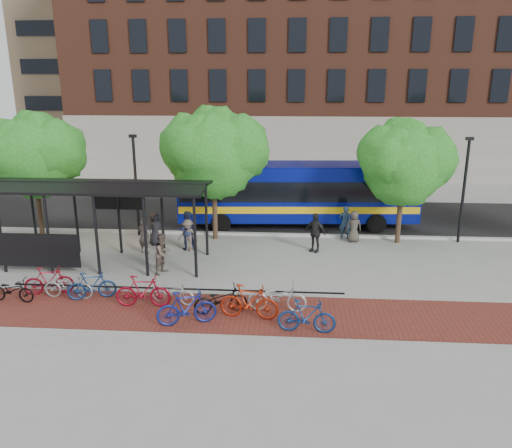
# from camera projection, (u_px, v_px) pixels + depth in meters

# --- Properties ---
(ground) EXTENTS (160.00, 160.00, 0.00)m
(ground) POSITION_uv_depth(u_px,v_px,m) (272.00, 263.00, 21.72)
(ground) COLOR #9E9E99
(ground) RESTS_ON ground
(asphalt_street) EXTENTS (160.00, 8.00, 0.01)m
(asphalt_street) POSITION_uv_depth(u_px,v_px,m) (278.00, 215.00, 29.39)
(asphalt_street) COLOR black
(asphalt_street) RESTS_ON ground
(curb) EXTENTS (160.00, 0.25, 0.12)m
(curb) POSITION_uv_depth(u_px,v_px,m) (275.00, 234.00, 25.54)
(curb) COLOR #B7B7B2
(curb) RESTS_ON ground
(brick_strip) EXTENTS (24.00, 3.00, 0.01)m
(brick_strip) POSITION_uv_depth(u_px,v_px,m) (208.00, 312.00, 17.07)
(brick_strip) COLOR maroon
(brick_strip) RESTS_ON ground
(bike_rack_rail) EXTENTS (12.00, 0.05, 0.95)m
(bike_rack_rail) POSITION_uv_depth(u_px,v_px,m) (177.00, 300.00, 18.02)
(bike_rack_rail) COLOR black
(bike_rack_rail) RESTS_ON ground
(building_brick) EXTENTS (55.00, 14.00, 20.00)m
(building_brick) POSITION_uv_depth(u_px,v_px,m) (401.00, 53.00, 43.21)
(building_brick) COLOR brown
(building_brick) RESTS_ON ground
(building_tower) EXTENTS (22.00, 22.00, 30.00)m
(building_tower) POSITION_uv_depth(u_px,v_px,m) (148.00, 14.00, 57.04)
(building_tower) COLOR #7A664C
(building_tower) RESTS_ON ground
(bus_shelter) EXTENTS (10.60, 3.07, 3.60)m
(bus_shelter) POSITION_uv_depth(u_px,v_px,m) (80.00, 195.00, 21.00)
(bus_shelter) COLOR black
(bus_shelter) RESTS_ON ground
(tree_a) EXTENTS (4.90, 4.00, 6.18)m
(tree_a) POSITION_uv_depth(u_px,v_px,m) (35.00, 152.00, 24.58)
(tree_a) COLOR #382619
(tree_a) RESTS_ON ground
(tree_b) EXTENTS (5.15, 4.20, 6.47)m
(tree_b) POSITION_uv_depth(u_px,v_px,m) (216.00, 150.00, 23.90)
(tree_b) COLOR #382619
(tree_b) RESTS_ON ground
(tree_c) EXTENTS (4.66, 3.80, 5.92)m
(tree_c) POSITION_uv_depth(u_px,v_px,m) (405.00, 160.00, 23.40)
(tree_c) COLOR #382619
(tree_c) RESTS_ON ground
(lamp_post_left) EXTENTS (0.35, 0.20, 5.12)m
(lamp_post_left) POSITION_uv_depth(u_px,v_px,m) (136.00, 183.00, 24.90)
(lamp_post_left) COLOR black
(lamp_post_left) RESTS_ON ground
(lamp_post_right) EXTENTS (0.35, 0.20, 5.12)m
(lamp_post_right) POSITION_uv_depth(u_px,v_px,m) (464.00, 187.00, 23.80)
(lamp_post_right) COLOR black
(lamp_post_right) RESTS_ON ground
(bus) EXTENTS (12.76, 3.61, 3.40)m
(bus) POSITION_uv_depth(u_px,v_px,m) (297.00, 191.00, 26.82)
(bus) COLOR navy
(bus) RESTS_ON ground
(bike_0) EXTENTS (1.73, 0.74, 0.88)m
(bike_0) POSITION_uv_depth(u_px,v_px,m) (12.00, 290.00, 17.80)
(bike_0) COLOR black
(bike_0) RESTS_ON ground
(bike_1) EXTENTS (1.85, 0.91, 1.07)m
(bike_1) POSITION_uv_depth(u_px,v_px,m) (49.00, 281.00, 18.40)
(bike_1) COLOR maroon
(bike_1) RESTS_ON ground
(bike_2) EXTENTS (1.87, 0.73, 0.97)m
(bike_2) POSITION_uv_depth(u_px,v_px,m) (68.00, 286.00, 18.08)
(bike_2) COLOR gray
(bike_2) RESTS_ON ground
(bike_3) EXTENTS (1.79, 1.01, 1.04)m
(bike_3) POSITION_uv_depth(u_px,v_px,m) (92.00, 286.00, 18.00)
(bike_3) COLOR navy
(bike_3) RESTS_ON ground
(bike_5) EXTENTS (1.96, 0.63, 1.17)m
(bike_5) POSITION_uv_depth(u_px,v_px,m) (143.00, 291.00, 17.34)
(bike_5) COLOR maroon
(bike_5) RESTS_ON ground
(bike_6) EXTENTS (1.79, 1.00, 0.89)m
(bike_6) POSITION_uv_depth(u_px,v_px,m) (173.00, 292.00, 17.66)
(bike_6) COLOR #B6B6B9
(bike_6) RESTS_ON ground
(bike_7) EXTENTS (2.03, 1.11, 1.17)m
(bike_7) POSITION_uv_depth(u_px,v_px,m) (187.00, 308.00, 16.07)
(bike_7) COLOR navy
(bike_7) RESTS_ON ground
(bike_8) EXTENTS (1.93, 1.11, 0.96)m
(bike_8) POSITION_uv_depth(u_px,v_px,m) (221.00, 300.00, 16.93)
(bike_8) COLOR black
(bike_8) RESTS_ON ground
(bike_9) EXTENTS (2.04, 0.79, 1.19)m
(bike_9) POSITION_uv_depth(u_px,v_px,m) (249.00, 302.00, 16.49)
(bike_9) COLOR #A0250E
(bike_9) RESTS_ON ground
(bike_10) EXTENTS (2.05, 0.78, 1.07)m
(bike_10) POSITION_uv_depth(u_px,v_px,m) (277.00, 297.00, 17.03)
(bike_10) COLOR #ACACAF
(bike_10) RESTS_ON ground
(bike_11) EXTENTS (1.86, 0.62, 1.10)m
(bike_11) POSITION_uv_depth(u_px,v_px,m) (307.00, 316.00, 15.57)
(bike_11) COLOR navy
(bike_11) RESTS_ON ground
(pedestrian_0) EXTENTS (0.89, 0.96, 1.64)m
(pedestrian_0) POSITION_uv_depth(u_px,v_px,m) (155.00, 228.00, 23.92)
(pedestrian_0) COLOR black
(pedestrian_0) RESTS_ON ground
(pedestrian_1) EXTENTS (0.71, 0.59, 1.67)m
(pedestrian_1) POSITION_uv_depth(u_px,v_px,m) (144.00, 236.00, 22.70)
(pedestrian_1) COLOR #453B37
(pedestrian_1) RESTS_ON ground
(pedestrian_2) EXTENTS (0.97, 0.80, 1.85)m
(pedestrian_2) POSITION_uv_depth(u_px,v_px,m) (187.00, 230.00, 23.23)
(pedestrian_2) COLOR #1F2849
(pedestrian_2) RESTS_ON ground
(pedestrian_3) EXTENTS (1.09, 0.80, 1.52)m
(pedestrian_3) POSITION_uv_depth(u_px,v_px,m) (188.00, 235.00, 23.04)
(pedestrian_3) COLOR brown
(pedestrian_3) RESTS_ON ground
(pedestrian_4) EXTENTS (1.15, 0.93, 1.83)m
(pedestrian_4) POSITION_uv_depth(u_px,v_px,m) (315.00, 232.00, 22.95)
(pedestrian_4) COLOR black
(pedestrian_4) RESTS_ON ground
(pedestrian_6) EXTENTS (0.82, 0.59, 1.56)m
(pedestrian_6) POSITION_uv_depth(u_px,v_px,m) (354.00, 227.00, 24.36)
(pedestrian_6) COLOR #423B34
(pedestrian_6) RESTS_ON ground
(pedestrian_7) EXTENTS (0.64, 0.44, 1.68)m
(pedestrian_7) POSITION_uv_depth(u_px,v_px,m) (345.00, 222.00, 24.90)
(pedestrian_7) COLOR #21364E
(pedestrian_7) RESTS_ON ground
(pedestrian_8) EXTENTS (0.94, 1.02, 1.70)m
(pedestrian_8) POSITION_uv_depth(u_px,v_px,m) (163.00, 253.00, 20.36)
(pedestrian_8) COLOR brown
(pedestrian_8) RESTS_ON ground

